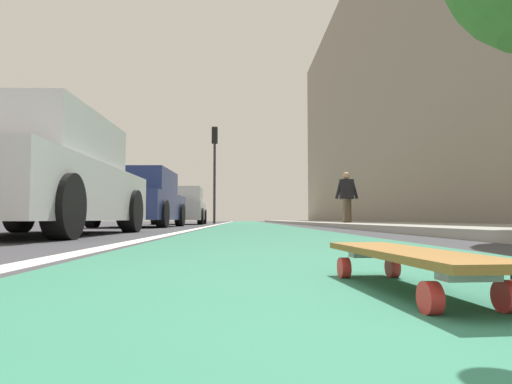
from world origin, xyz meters
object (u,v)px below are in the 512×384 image
(skateboard, at_px, (406,257))
(parked_car_far, at_px, (181,207))
(traffic_light, at_px, (215,157))
(parked_car_mid, at_px, (141,200))
(parked_car_near, at_px, (36,178))
(pedestrian_distant, at_px, (347,195))

(skateboard, xyz_separation_m, parked_car_far, (17.64, 2.95, 0.61))
(skateboard, distance_m, traffic_light, 21.35)
(parked_car_mid, height_order, traffic_light, traffic_light)
(parked_car_near, height_order, parked_car_mid, parked_car_mid)
(parked_car_far, xyz_separation_m, pedestrian_distant, (-5.09, -5.65, 0.22))
(traffic_light, xyz_separation_m, pedestrian_distant, (-8.49, -4.50, -2.28))
(skateboard, relative_size, parked_car_mid, 0.21)
(parked_car_near, relative_size, parked_car_mid, 1.05)
(parked_car_near, bearing_deg, parked_car_mid, 1.02)
(skateboard, xyz_separation_m, pedestrian_distant, (12.55, -2.70, 0.84))
(parked_car_far, distance_m, traffic_light, 4.37)
(parked_car_far, height_order, pedestrian_distant, pedestrian_distant)
(skateboard, height_order, traffic_light, traffic_light)
(parked_car_near, distance_m, traffic_light, 16.73)
(traffic_light, bearing_deg, parked_car_mid, 172.51)
(parked_car_near, height_order, pedestrian_distant, pedestrian_distant)
(parked_car_mid, relative_size, traffic_light, 0.87)
(parked_car_near, distance_m, pedestrian_distant, 9.84)
(parked_car_near, xyz_separation_m, traffic_light, (16.50, -1.21, 2.50))
(traffic_light, height_order, pedestrian_distant, traffic_light)
(pedestrian_distant, bearing_deg, parked_car_mid, 105.23)
(parked_car_far, xyz_separation_m, traffic_light, (3.40, -1.15, 2.50))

